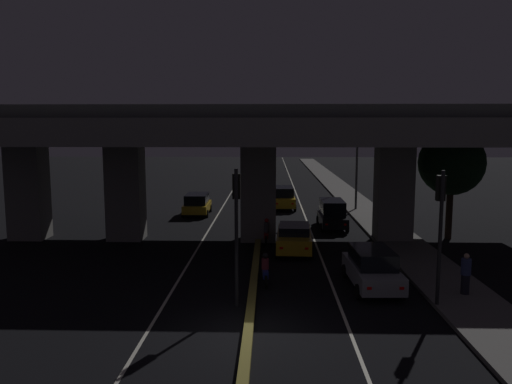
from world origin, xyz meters
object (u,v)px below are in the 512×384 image
at_px(street_lamp, 353,149).
at_px(motorcycle_red_filtering_mid, 267,233).
at_px(traffic_light_right_of_median, 440,215).
at_px(car_taxi_yellow_lead_oncoming, 197,204).
at_px(car_black_third, 332,214).
at_px(motorcycle_blue_filtering_near, 265,271).
at_px(motorcycle_black_filtering_far, 270,214).
at_px(pedestrian_on_sidewalk, 466,274).
at_px(traffic_light_left_of_median, 236,213).
at_px(car_silver_lead, 372,268).
at_px(car_taxi_yellow_fourth, 284,197).
at_px(car_taxi_yellow_second, 294,237).
at_px(car_grey_second_oncoming, 249,185).

height_order(street_lamp, motorcycle_red_filtering_mid, street_lamp).
bearing_deg(street_lamp, traffic_light_right_of_median, -90.99).
bearing_deg(car_taxi_yellow_lead_oncoming, car_black_third, 62.74).
bearing_deg(car_black_third, motorcycle_blue_filtering_near, 160.47).
bearing_deg(car_black_third, motorcycle_black_filtering_far, 65.46).
bearing_deg(motorcycle_black_filtering_far, motorcycle_red_filtering_mid, 177.30).
relative_size(car_taxi_yellow_lead_oncoming, pedestrian_on_sidewalk, 2.38).
distance_m(traffic_light_left_of_median, pedestrian_on_sidewalk, 9.55).
xyz_separation_m(street_lamp, car_silver_lead, (-2.36, -19.90, -4.17)).
bearing_deg(car_black_third, pedestrian_on_sidewalk, -165.23).
relative_size(car_taxi_yellow_fourth, pedestrian_on_sidewalk, 2.45).
bearing_deg(car_taxi_yellow_fourth, motorcycle_red_filtering_mid, 172.70).
xyz_separation_m(car_taxi_yellow_second, motorcycle_black_filtering_far, (-1.34, 8.59, -0.23)).
bearing_deg(car_black_third, car_grey_second_oncoming, 19.36).
xyz_separation_m(traffic_light_right_of_median, car_grey_second_oncoming, (-8.62, 33.77, -2.78)).
height_order(traffic_light_left_of_median, car_taxi_yellow_fourth, traffic_light_left_of_median).
bearing_deg(traffic_light_left_of_median, car_grey_second_oncoming, 91.73).
bearing_deg(motorcycle_red_filtering_mid, motorcycle_blue_filtering_near, -177.11).
bearing_deg(pedestrian_on_sidewalk, car_taxi_yellow_second, 131.77).
xyz_separation_m(car_taxi_yellow_second, car_taxi_yellow_lead_oncoming, (-7.05, 11.58, 0.06)).
bearing_deg(car_black_third, car_taxi_yellow_lead_oncoming, 63.77).
bearing_deg(motorcycle_black_filtering_far, car_taxi_yellow_lead_oncoming, 61.29).
distance_m(car_taxi_yellow_second, car_taxi_yellow_lead_oncoming, 13.56).
xyz_separation_m(traffic_light_right_of_median, pedestrian_on_sidewalk, (1.51, 1.13, -2.59)).
bearing_deg(car_taxi_yellow_second, car_taxi_yellow_fourth, 3.56).
relative_size(traffic_light_right_of_median, motorcycle_blue_filtering_near, 2.74).
height_order(traffic_light_left_of_median, car_taxi_yellow_lead_oncoming, traffic_light_left_of_median).
bearing_deg(car_taxi_yellow_lead_oncoming, traffic_light_right_of_median, 30.23).
bearing_deg(car_silver_lead, street_lamp, -8.91).
xyz_separation_m(car_black_third, car_taxi_yellow_fourth, (-3.09, 7.98, -0.02)).
height_order(traffic_light_left_of_median, pedestrian_on_sidewalk, traffic_light_left_of_median).
bearing_deg(motorcycle_red_filtering_mid, car_silver_lead, -147.55).
bearing_deg(traffic_light_left_of_median, motorcycle_red_filtering_mid, 84.16).
relative_size(motorcycle_blue_filtering_near, motorcycle_black_filtering_far, 0.98).
height_order(traffic_light_right_of_median, car_taxi_yellow_fourth, traffic_light_right_of_median).
height_order(motorcycle_blue_filtering_near, pedestrian_on_sidewalk, pedestrian_on_sidewalk).
distance_m(traffic_light_right_of_median, motorcycle_black_filtering_far, 18.41).
height_order(motorcycle_blue_filtering_near, motorcycle_black_filtering_far, motorcycle_black_filtering_far).
height_order(car_silver_lead, car_grey_second_oncoming, car_silver_lead).
xyz_separation_m(car_black_third, car_grey_second_oncoming, (-6.50, 18.69, -0.20)).
distance_m(car_grey_second_oncoming, pedestrian_on_sidewalk, 34.18).
xyz_separation_m(car_grey_second_oncoming, motorcycle_blue_filtering_near, (2.08, -31.04, -0.21)).
relative_size(street_lamp, car_taxi_yellow_second, 1.78).
bearing_deg(traffic_light_right_of_median, car_taxi_yellow_lead_oncoming, 121.09).
bearing_deg(car_taxi_yellow_lead_oncoming, motorcycle_blue_filtering_near, 16.88).
xyz_separation_m(street_lamp, car_grey_second_oncoming, (-9.00, 11.54, -4.25)).
xyz_separation_m(car_grey_second_oncoming, motorcycle_black_filtering_far, (2.27, -16.74, -0.20)).
distance_m(car_silver_lead, motorcycle_blue_filtering_near, 4.59).
relative_size(car_black_third, car_taxi_yellow_lead_oncoming, 1.05).
xyz_separation_m(car_silver_lead, car_grey_second_oncoming, (-6.65, 31.44, -0.08)).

